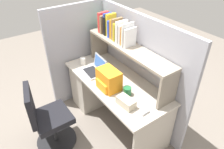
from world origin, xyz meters
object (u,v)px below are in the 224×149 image
object	(u,v)px
backpack	(108,80)
office_chair	(48,122)
computer_mouse	(144,112)
snack_canister	(127,91)
paper_cup	(83,61)
tissue_box	(126,102)
laptop	(95,69)

from	to	relation	value
backpack	office_chair	distance (m)	0.92
computer_mouse	snack_canister	distance (m)	0.36
backpack	paper_cup	world-z (taller)	backpack
paper_cup	office_chair	distance (m)	0.99
paper_cup	tissue_box	distance (m)	1.07
tissue_box	snack_canister	bearing A→B (deg)	131.35
paper_cup	computer_mouse	bearing A→B (deg)	2.43
laptop	paper_cup	distance (m)	0.29
snack_canister	office_chair	world-z (taller)	office_chair
computer_mouse	paper_cup	xyz separation A→B (m)	(-1.28, -0.05, 0.04)
snack_canister	computer_mouse	bearing A→B (deg)	-7.17
office_chair	tissue_box	bearing A→B (deg)	-115.17
laptop	computer_mouse	size ratio (longest dim) A/B	3.14
backpack	tissue_box	size ratio (longest dim) A/B	1.36
tissue_box	laptop	bearing A→B (deg)	168.66
paper_cup	snack_canister	distance (m)	0.93
backpack	paper_cup	xyz separation A→B (m)	(-0.69, 0.01, -0.07)
snack_canister	laptop	bearing A→B (deg)	-174.56
snack_canister	backpack	bearing A→B (deg)	-154.84
laptop	office_chair	xyz separation A→B (m)	(0.18, -0.82, -0.39)
paper_cup	backpack	bearing A→B (deg)	-0.98
computer_mouse	tissue_box	size ratio (longest dim) A/B	0.47
laptop	tissue_box	xyz separation A→B (m)	(0.78, -0.08, -0.00)
backpack	office_chair	world-z (taller)	backpack
laptop	paper_cup	bearing A→B (deg)	-172.46
paper_cup	laptop	bearing A→B (deg)	7.54
laptop	paper_cup	world-z (taller)	laptop
computer_mouse	office_chair	size ratio (longest dim) A/B	0.11
computer_mouse	tissue_box	bearing A→B (deg)	-160.13
laptop	snack_canister	bearing A→B (deg)	5.44
paper_cup	tissue_box	size ratio (longest dim) A/B	0.47
tissue_box	office_chair	size ratio (longest dim) A/B	0.24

